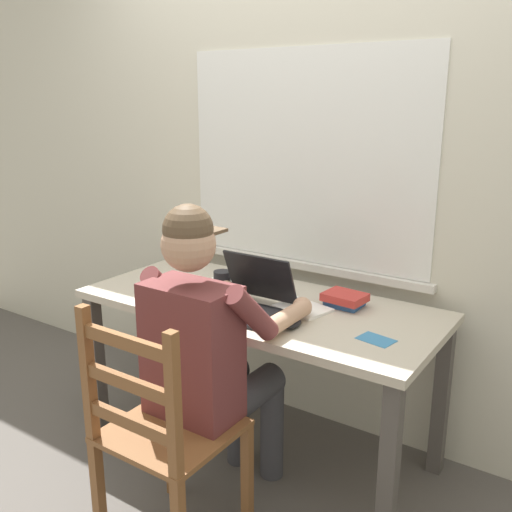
# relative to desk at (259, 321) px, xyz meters

# --- Properties ---
(ground_plane) EXTENTS (8.00, 8.00, 0.00)m
(ground_plane) POSITION_rel_desk_xyz_m (0.00, 0.00, -0.64)
(ground_plane) COLOR #56514C
(back_wall) EXTENTS (6.00, 0.08, 2.60)m
(back_wall) POSITION_rel_desk_xyz_m (-0.00, 0.43, 0.66)
(back_wall) COLOR beige
(back_wall) RESTS_ON ground
(desk) EXTENTS (1.58, 0.70, 0.74)m
(desk) POSITION_rel_desk_xyz_m (0.00, 0.00, 0.00)
(desk) COLOR #BCB29E
(desk) RESTS_ON ground
(seated_person) EXTENTS (0.50, 0.60, 1.25)m
(seated_person) POSITION_rel_desk_xyz_m (0.07, -0.42, 0.05)
(seated_person) COLOR brown
(seated_person) RESTS_ON ground
(wooden_chair) EXTENTS (0.42, 0.42, 0.95)m
(wooden_chair) POSITION_rel_desk_xyz_m (0.07, -0.71, -0.17)
(wooden_chair) COLOR brown
(wooden_chair) RESTS_ON ground
(laptop) EXTENTS (0.33, 0.32, 0.22)m
(laptop) POSITION_rel_desk_xyz_m (0.02, -0.11, 0.15)
(laptop) COLOR black
(laptop) RESTS_ON desk
(computer_mouse) EXTENTS (0.06, 0.10, 0.03)m
(computer_mouse) POSITION_rel_desk_xyz_m (0.27, -0.17, 0.11)
(computer_mouse) COLOR black
(computer_mouse) RESTS_ON desk
(coffee_mug_white) EXTENTS (0.12, 0.08, 0.10)m
(coffee_mug_white) POSITION_rel_desk_xyz_m (-0.12, 0.10, 0.15)
(coffee_mug_white) COLOR beige
(coffee_mug_white) RESTS_ON desk
(coffee_mug_dark) EXTENTS (0.12, 0.08, 0.09)m
(coffee_mug_dark) POSITION_rel_desk_xyz_m (-0.22, 0.03, 0.14)
(coffee_mug_dark) COLOR black
(coffee_mug_dark) RESTS_ON desk
(book_stack_main) EXTENTS (0.18, 0.15, 0.06)m
(book_stack_main) POSITION_rel_desk_xyz_m (0.34, 0.15, 0.13)
(book_stack_main) COLOR #2D5B9E
(book_stack_main) RESTS_ON desk
(paper_pile_near_laptop) EXTENTS (0.25, 0.21, 0.01)m
(paper_pile_near_laptop) POSITION_rel_desk_xyz_m (0.21, 0.02, 0.10)
(paper_pile_near_laptop) COLOR white
(paper_pile_near_laptop) RESTS_ON desk
(paper_pile_back_corner) EXTENTS (0.29, 0.26, 0.01)m
(paper_pile_back_corner) POSITION_rel_desk_xyz_m (-0.22, 0.11, 0.10)
(paper_pile_back_corner) COLOR white
(paper_pile_back_corner) RESTS_ON desk
(landscape_photo_print) EXTENTS (0.14, 0.11, 0.00)m
(landscape_photo_print) POSITION_rel_desk_xyz_m (0.59, -0.10, 0.09)
(landscape_photo_print) COLOR teal
(landscape_photo_print) RESTS_ON desk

